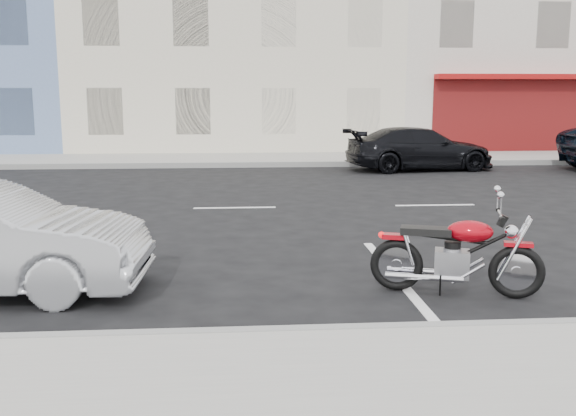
{
  "coord_description": "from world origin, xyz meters",
  "views": [
    {
      "loc": [
        -1.88,
        -12.39,
        2.2
      ],
      "look_at": [
        -1.29,
        -4.56,
        0.8
      ],
      "focal_mm": 40.0,
      "sensor_mm": 36.0,
      "label": 1
    }
  ],
  "objects": [
    {
      "name": "car_far",
      "position": [
        3.35,
        5.97,
        0.62
      ],
      "size": [
        4.48,
        2.28,
        1.25
      ],
      "primitive_type": "imported",
      "rotation": [
        0.0,
        0.0,
        1.7
      ],
      "color": "black",
      "rests_on": "ground"
    },
    {
      "name": "bldg_cream",
      "position": [
        -2.0,
        16.3,
        5.75
      ],
      "size": [
        12.0,
        12.0,
        11.5
      ],
      "primitive_type": "cube",
      "color": "beige",
      "rests_on": "ground"
    },
    {
      "name": "ground",
      "position": [
        0.0,
        0.0,
        0.0
      ],
      "size": [
        120.0,
        120.0,
        0.0
      ],
      "primitive_type": "plane",
      "color": "black",
      "rests_on": "ground"
    },
    {
      "name": "bldg_corner",
      "position": [
        11.0,
        16.3,
        6.25
      ],
      "size": [
        14.0,
        12.0,
        12.5
      ],
      "primitive_type": "cube",
      "color": "beige",
      "rests_on": "ground"
    },
    {
      "name": "motorcycle",
      "position": [
        1.12,
        -5.89,
        0.43
      ],
      "size": [
        1.82,
        0.82,
        0.94
      ],
      "rotation": [
        0.0,
        0.0,
        -0.31
      ],
      "color": "black",
      "rests_on": "ground"
    },
    {
      "name": "sidewalk_far",
      "position": [
        -5.0,
        8.7,
        0.07
      ],
      "size": [
        80.0,
        3.4,
        0.15
      ],
      "primitive_type": "cube",
      "color": "gray",
      "rests_on": "ground"
    },
    {
      "name": "curb_far",
      "position": [
        -5.0,
        7.0,
        0.08
      ],
      "size": [
        80.0,
        0.12,
        0.16
      ],
      "primitive_type": "cube",
      "color": "gray",
      "rests_on": "ground"
    }
  ]
}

